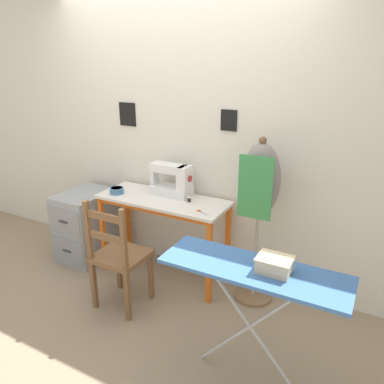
% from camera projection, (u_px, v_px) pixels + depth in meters
% --- Properties ---
extents(ground_plane, '(14.00, 14.00, 0.00)m').
position_uv_depth(ground_plane, '(151.00, 286.00, 3.39)').
color(ground_plane, gray).
extents(wall_back, '(10.00, 0.06, 2.55)m').
position_uv_depth(wall_back, '(179.00, 137.00, 3.40)').
color(wall_back, silver).
rests_on(wall_back, ground_plane).
extents(sewing_table, '(1.19, 0.47, 0.77)m').
position_uv_depth(sewing_table, '(162.00, 210.00, 3.35)').
color(sewing_table, silver).
rests_on(sewing_table, ground_plane).
extents(sewing_machine, '(0.40, 0.18, 0.31)m').
position_uv_depth(sewing_machine, '(173.00, 181.00, 3.35)').
color(sewing_machine, white).
rests_on(sewing_machine, sewing_table).
extents(fabric_bowl, '(0.13, 0.13, 0.05)m').
position_uv_depth(fabric_bowl, '(117.00, 190.00, 3.44)').
color(fabric_bowl, teal).
rests_on(fabric_bowl, sewing_table).
extents(scissors, '(0.15, 0.10, 0.01)m').
position_uv_depth(scissors, '(201.00, 212.00, 3.02)').
color(scissors, silver).
rests_on(scissors, sewing_table).
extents(thread_spool_near_machine, '(0.04, 0.04, 0.04)m').
position_uv_depth(thread_spool_near_machine, '(189.00, 200.00, 3.23)').
color(thread_spool_near_machine, black).
rests_on(thread_spool_near_machine, sewing_table).
extents(wooden_chair, '(0.40, 0.38, 0.95)m').
position_uv_depth(wooden_chair, '(119.00, 257.00, 2.99)').
color(wooden_chair, brown).
rests_on(wooden_chair, ground_plane).
extents(filing_cabinet, '(0.42, 0.58, 0.70)m').
position_uv_depth(filing_cabinet, '(86.00, 225.00, 3.79)').
color(filing_cabinet, '#93999E').
rests_on(filing_cabinet, ground_plane).
extents(dress_form, '(0.32, 0.32, 1.40)m').
position_uv_depth(dress_form, '(260.00, 189.00, 2.91)').
color(dress_form, '#846647').
rests_on(dress_form, ground_plane).
extents(ironing_board, '(1.10, 0.37, 0.81)m').
position_uv_depth(ironing_board, '(253.00, 274.00, 2.18)').
color(ironing_board, '#3D6BAD').
rests_on(ironing_board, ground_plane).
extents(storage_box, '(0.20, 0.16, 0.09)m').
position_uv_depth(storage_box, '(274.00, 264.00, 2.11)').
color(storage_box, beige).
rests_on(storage_box, ironing_board).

